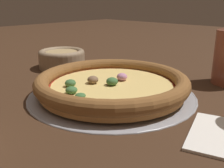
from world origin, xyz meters
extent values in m
plane|color=#3D2616|center=(0.00, 0.00, 0.00)|extent=(3.00, 3.00, 0.00)
cylinder|color=#9E9EA3|center=(0.00, 0.00, 0.00)|extent=(0.32, 0.32, 0.00)
torus|color=#9E9EA3|center=(0.00, 0.00, 0.00)|extent=(0.32, 0.32, 0.01)
cylinder|color=#BC7F42|center=(0.00, 0.00, 0.01)|extent=(0.28, 0.28, 0.01)
torus|color=brown|center=(0.00, 0.00, 0.03)|extent=(0.30, 0.30, 0.03)
cylinder|color=#A32D19|center=(0.00, 0.00, 0.02)|extent=(0.24, 0.24, 0.00)
cylinder|color=#EAC670|center=(0.00, 0.00, 0.02)|extent=(0.23, 0.23, 0.00)
ellipsoid|color=#C17FA3|center=(0.03, 0.00, 0.03)|extent=(0.03, 0.03, 0.01)
ellipsoid|color=#3D6B38|center=(-0.07, 0.04, 0.03)|extent=(0.03, 0.03, 0.01)
ellipsoid|color=brown|center=(-0.02, 0.03, 0.03)|extent=(0.02, 0.02, 0.01)
ellipsoid|color=#3D6B38|center=(-0.09, -0.02, 0.03)|extent=(0.02, 0.02, 0.01)
ellipsoid|color=#3D6B38|center=(-0.01, -0.01, 0.03)|extent=(0.03, 0.03, 0.01)
ellipsoid|color=#3D6B38|center=(-0.09, 0.01, 0.03)|extent=(0.03, 0.03, 0.01)
cylinder|color=#9E8466|center=(0.06, 0.25, 0.02)|extent=(0.12, 0.12, 0.04)
torus|color=#9E8466|center=(0.06, 0.25, 0.04)|extent=(0.12, 0.12, 0.02)
cylinder|color=tan|center=(0.06, 0.25, 0.04)|extent=(0.08, 0.08, 0.00)
camera|label=1|loc=(-0.35, -0.33, 0.18)|focal=42.00mm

